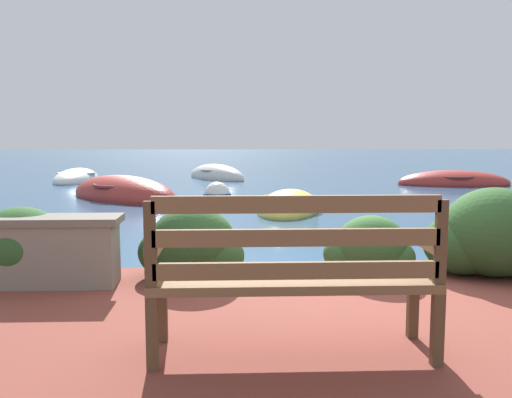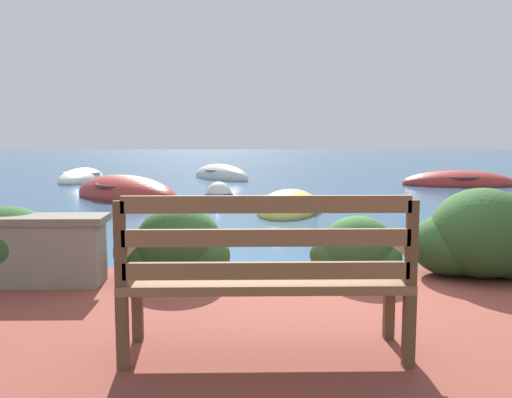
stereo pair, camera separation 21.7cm
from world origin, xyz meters
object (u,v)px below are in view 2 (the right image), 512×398
object	(u,v)px
mooring_buoy	(219,195)
rowboat_outer	(82,179)
park_bench	(265,272)
rowboat_far	(459,183)
rowboat_nearest	(289,208)
rowboat_distant	(221,177)
rowboat_mid	(125,195)

from	to	relation	value
mooring_buoy	rowboat_outer	bearing A→B (deg)	133.02
park_bench	rowboat_far	size ratio (longest dim) A/B	0.51
rowboat_nearest	rowboat_distant	distance (m)	7.32
rowboat_mid	rowboat_distant	world-z (taller)	rowboat_mid
mooring_buoy	rowboat_distant	bearing A→B (deg)	91.82
rowboat_mid	rowboat_outer	world-z (taller)	rowboat_mid
rowboat_nearest	mooring_buoy	size ratio (longest dim) A/B	4.07
mooring_buoy	rowboat_mid	bearing A→B (deg)	177.08
park_bench	mooring_buoy	size ratio (longest dim) A/B	2.60
rowboat_mid	rowboat_far	world-z (taller)	rowboat_mid
rowboat_outer	mooring_buoy	bearing A→B (deg)	-135.71
rowboat_outer	mooring_buoy	world-z (taller)	rowboat_outer
rowboat_distant	mooring_buoy	size ratio (longest dim) A/B	4.37
rowboat_far	park_bench	bearing A→B (deg)	71.08
park_bench	rowboat_nearest	size ratio (longest dim) A/B	0.64
park_bench	rowboat_mid	world-z (taller)	park_bench
rowboat_nearest	rowboat_outer	size ratio (longest dim) A/B	0.93
rowboat_distant	rowboat_nearest	bearing A→B (deg)	157.16
rowboat_mid	rowboat_distant	size ratio (longest dim) A/B	1.20
rowboat_far	rowboat_distant	size ratio (longest dim) A/B	1.17
rowboat_far	rowboat_distant	xyz separation A→B (m)	(-6.53, 2.27, 0.01)
rowboat_mid	rowboat_outer	size ratio (longest dim) A/B	1.20
rowboat_outer	rowboat_distant	size ratio (longest dim) A/B	1.00
rowboat_nearest	mooring_buoy	world-z (taller)	rowboat_nearest
rowboat_mid	mooring_buoy	size ratio (longest dim) A/B	5.25
park_bench	rowboat_far	xyz separation A→B (m)	(5.69, 12.19, -0.64)
park_bench	rowboat_mid	size ratio (longest dim) A/B	0.49
rowboat_far	rowboat_outer	size ratio (longest dim) A/B	1.17
rowboat_nearest	mooring_buoy	bearing A→B (deg)	-130.23
rowboat_mid	mooring_buoy	world-z (taller)	rowboat_mid
park_bench	rowboat_nearest	world-z (taller)	park_bench
park_bench	rowboat_far	distance (m)	13.47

